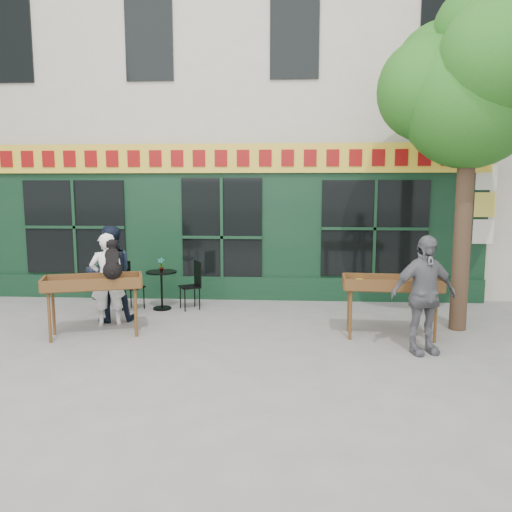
% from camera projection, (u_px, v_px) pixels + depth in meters
% --- Properties ---
extents(ground, '(80.00, 80.00, 0.00)m').
position_uv_depth(ground, '(205.00, 329.00, 8.50)').
color(ground, slate).
rests_on(ground, ground).
extents(building, '(14.00, 7.26, 10.00)m').
position_uv_depth(building, '(238.00, 93.00, 13.72)').
color(building, beige).
rests_on(building, ground).
extents(street_tree, '(3.05, 2.90, 5.60)m').
position_uv_depth(street_tree, '(472.00, 80.00, 8.01)').
color(street_tree, '#382619').
rests_on(street_tree, ground).
extents(book_cart_center, '(1.62, 1.05, 0.99)m').
position_uv_depth(book_cart_center, '(93.00, 286.00, 8.04)').
color(book_cart_center, brown).
rests_on(book_cart_center, ground).
extents(dog, '(0.51, 0.68, 0.60)m').
position_uv_depth(dog, '(112.00, 258.00, 7.90)').
color(dog, black).
rests_on(dog, book_cart_center).
extents(woman, '(0.68, 0.55, 1.62)m').
position_uv_depth(woman, '(108.00, 279.00, 8.68)').
color(woman, white).
rests_on(woman, ground).
extents(book_cart_right, '(1.54, 0.71, 0.99)m').
position_uv_depth(book_cart_right, '(391.00, 287.00, 7.96)').
color(book_cart_right, brown).
rests_on(book_cart_right, ground).
extents(man_right, '(1.09, 0.69, 1.73)m').
position_uv_depth(man_right, '(423.00, 295.00, 7.19)').
color(man_right, slate).
rests_on(man_right, ground).
extents(bistro_table, '(0.60, 0.60, 0.76)m').
position_uv_depth(bistro_table, '(162.00, 282.00, 9.84)').
color(bistro_table, black).
rests_on(bistro_table, ground).
extents(bistro_chair_left, '(0.45, 0.45, 0.95)m').
position_uv_depth(bistro_chair_left, '(129.00, 282.00, 9.80)').
color(bistro_chair_left, black).
rests_on(bistro_chair_left, ground).
extents(bistro_chair_right, '(0.49, 0.49, 0.95)m').
position_uv_depth(bistro_chair_right, '(194.00, 281.00, 9.89)').
color(bistro_chair_right, black).
rests_on(bistro_chair_right, ground).
extents(potted_plant, '(0.14, 0.10, 0.27)m').
position_uv_depth(potted_plant, '(161.00, 264.00, 9.79)').
color(potted_plant, gray).
rests_on(potted_plant, bistro_table).
extents(man_left, '(1.01, 0.90, 1.73)m').
position_uv_depth(man_left, '(110.00, 274.00, 8.94)').
color(man_left, black).
rests_on(man_left, ground).
extents(chalkboard, '(0.58, 0.27, 0.79)m').
position_uv_depth(chalkboard, '(106.00, 281.00, 10.76)').
color(chalkboard, black).
rests_on(chalkboard, ground).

